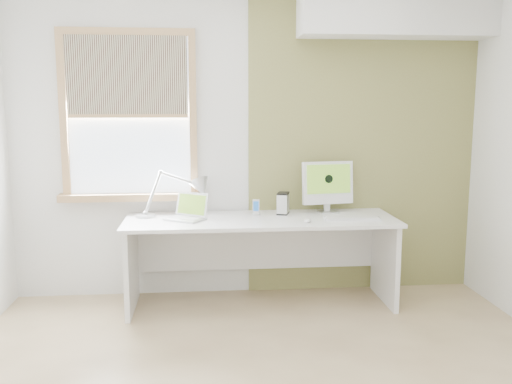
{
  "coord_description": "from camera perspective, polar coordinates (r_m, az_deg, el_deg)",
  "views": [
    {
      "loc": [
        -0.38,
        -3.01,
        1.65
      ],
      "look_at": [
        0.0,
        1.05,
        1.0
      ],
      "focal_mm": 38.88,
      "sensor_mm": 36.0,
      "label": 1
    }
  ],
  "objects": [
    {
      "name": "accent_wall",
      "position": [
        4.95,
        10.87,
        4.85
      ],
      "size": [
        2.0,
        0.02,
        2.6
      ],
      "primitive_type": "cube",
      "color": "olive",
      "rests_on": "room"
    },
    {
      "name": "soffit",
      "position": [
        4.9,
        14.21,
        17.6
      ],
      "size": [
        1.6,
        0.4,
        0.42
      ],
      "primitive_type": "cube",
      "color": "white",
      "rests_on": "room"
    },
    {
      "name": "keyboard",
      "position": [
        4.52,
        9.9,
        -2.7
      ],
      "size": [
        0.46,
        0.17,
        0.02
      ],
      "color": "white",
      "rests_on": "desk"
    },
    {
      "name": "room",
      "position": [
        3.05,
        1.84,
        2.49
      ],
      "size": [
        4.04,
        3.54,
        2.64
      ],
      "color": "#A1865C",
      "rests_on": "ground"
    },
    {
      "name": "external_drive",
      "position": [
        4.67,
        2.8,
        -1.17
      ],
      "size": [
        0.13,
        0.16,
        0.18
      ],
      "color": "silver",
      "rests_on": "desk"
    },
    {
      "name": "imac",
      "position": [
        4.76,
        7.38,
        0.83
      ],
      "size": [
        0.45,
        0.17,
        0.44
      ],
      "color": "silver",
      "rests_on": "desk"
    },
    {
      "name": "desk",
      "position": [
        4.61,
        0.43,
        -4.94
      ],
      "size": [
        2.2,
        0.7,
        0.73
      ],
      "color": "white",
      "rests_on": "room"
    },
    {
      "name": "window",
      "position": [
        4.76,
        -12.95,
        7.57
      ],
      "size": [
        1.2,
        0.14,
        1.42
      ],
      "color": "tan",
      "rests_on": "room"
    },
    {
      "name": "laptop",
      "position": [
        4.51,
        -7.02,
        -2.12
      ],
      "size": [
        0.38,
        0.36,
        0.21
      ],
      "color": "silver",
      "rests_on": "desk"
    },
    {
      "name": "phone_dock",
      "position": [
        4.63,
        0.0,
        -1.93
      ],
      "size": [
        0.08,
        0.08,
        0.13
      ],
      "color": "silver",
      "rests_on": "desk"
    },
    {
      "name": "desk_lamp",
      "position": [
        4.65,
        -6.71,
        0.1
      ],
      "size": [
        0.69,
        0.32,
        0.38
      ],
      "color": "silver",
      "rests_on": "desk"
    },
    {
      "name": "mouse",
      "position": [
        4.37,
        5.34,
        -2.95
      ],
      "size": [
        0.08,
        0.11,
        0.03
      ],
      "primitive_type": "ellipsoid",
      "rotation": [
        0.0,
        0.0,
        -0.29
      ],
      "color": "white",
      "rests_on": "desk"
    }
  ]
}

